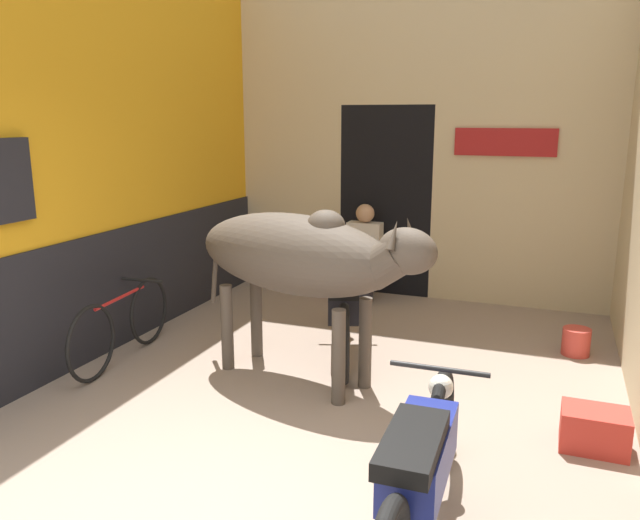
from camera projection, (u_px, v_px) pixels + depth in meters
The scene contains 10 objects.
wall_left_shopfront at pixel (110, 139), 5.97m from camera, with size 0.25×5.14×4.16m.
wall_back_with_doorway at pixel (409, 155), 7.82m from camera, with size 4.63×0.93×4.16m.
cow at pixel (301, 256), 5.17m from camera, with size 2.34×1.20×1.51m.
motorcycle_near at pixel (419, 469), 3.19m from camera, with size 0.58×2.12×0.81m.
motorcycle_far at pixel (343, 307), 5.92m from camera, with size 0.85×1.99×0.80m.
bicycle at pixel (123, 325), 5.77m from camera, with size 0.44×1.62×0.69m.
shopkeeper_seated at pixel (364, 250), 7.61m from camera, with size 0.42×0.34×1.20m.
plastic_stool at pixel (336, 278), 7.90m from camera, with size 0.32×0.32×0.42m.
crate at pixel (594, 429), 4.26m from camera, with size 0.44×0.32×0.28m.
bucket at pixel (576, 342), 5.95m from camera, with size 0.26×0.26×0.26m.
Camera 1 is at (1.65, -2.40, 2.22)m, focal length 35.00 mm.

